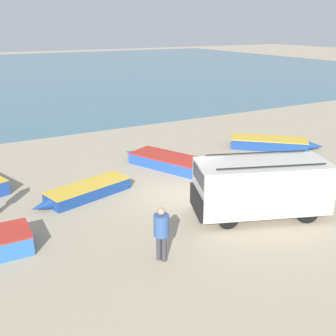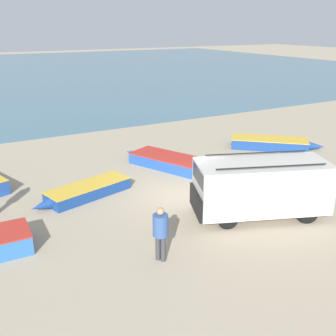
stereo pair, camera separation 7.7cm
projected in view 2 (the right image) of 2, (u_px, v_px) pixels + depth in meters
The scene contains 7 objects.
ground_plane at pixel (184, 196), 16.53m from camera, with size 200.00×200.00×0.00m, color tan.
sea_water at pixel (6, 72), 59.27m from camera, with size 120.00×80.00×0.01m, color #477084.
parked_van at pixel (261, 186), 14.55m from camera, with size 5.28×3.56×2.24m.
fishing_rowboat_0 at pixel (167, 161), 19.94m from camera, with size 3.23×4.98×0.57m.
fishing_rowboat_1 at pixel (272, 143), 22.85m from camera, with size 4.61×4.21×0.59m.
fishing_rowboat_2 at pixel (86, 191), 16.42m from camera, with size 4.43×2.16×0.51m.
fisherman_1 at pixel (160, 229), 11.71m from camera, with size 0.47×0.47×1.77m.
Camera 2 is at (-7.90, -12.90, 6.81)m, focal length 42.00 mm.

